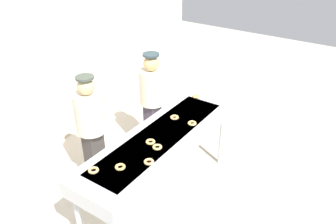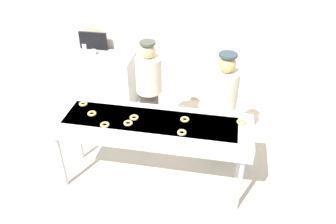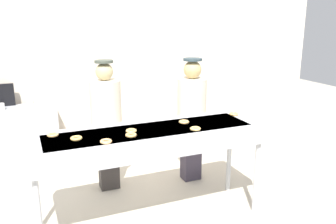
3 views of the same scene
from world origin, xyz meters
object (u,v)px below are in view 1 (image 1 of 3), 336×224
at_px(glazed_donut_2, 93,170).
at_px(glazed_donut_3, 174,117).
at_px(worker_baker, 152,97).
at_px(fryer_conveyor, 161,141).
at_px(glazed_donut_0, 149,162).
at_px(glazed_donut_5, 151,142).
at_px(glazed_donut_6, 196,96).
at_px(glazed_donut_4, 157,147).
at_px(glazed_donut_1, 120,167).
at_px(glazed_donut_7, 192,123).
at_px(worker_assistant, 91,125).

xyz_separation_m(glazed_donut_2, glazed_donut_3, (1.35, -0.10, 0.00)).
bearing_deg(worker_baker, fryer_conveyor, 47.43).
height_order(glazed_donut_0, glazed_donut_5, same).
height_order(glazed_donut_3, glazed_donut_6, same).
bearing_deg(glazed_donut_3, glazed_donut_4, -163.07).
bearing_deg(glazed_donut_5, glazed_donut_2, 166.09).
height_order(glazed_donut_1, glazed_donut_2, same).
xyz_separation_m(glazed_donut_1, glazed_donut_2, (-0.19, 0.19, 0.00)).
height_order(fryer_conveyor, glazed_donut_1, glazed_donut_1).
xyz_separation_m(glazed_donut_3, glazed_donut_5, (-0.62, -0.08, 0.00)).
height_order(glazed_donut_7, worker_assistant, worker_assistant).
xyz_separation_m(glazed_donut_2, glazed_donut_7, (1.36, -0.36, 0.00)).
xyz_separation_m(glazed_donut_5, glazed_donut_6, (1.30, 0.15, 0.00)).
relative_size(glazed_donut_7, worker_assistant, 0.07).
height_order(fryer_conveyor, glazed_donut_5, glazed_donut_5).
bearing_deg(glazed_donut_3, worker_assistant, 127.16).
relative_size(glazed_donut_3, worker_baker, 0.07).
bearing_deg(worker_assistant, glazed_donut_4, 92.38).
relative_size(glazed_donut_1, glazed_donut_6, 1.00).
height_order(glazed_donut_1, glazed_donut_3, same).
xyz_separation_m(glazed_donut_0, worker_baker, (1.36, 0.97, -0.09)).
relative_size(glazed_donut_3, worker_assistant, 0.07).
relative_size(glazed_donut_0, worker_assistant, 0.07).
height_order(glazed_donut_3, glazed_donut_5, same).
xyz_separation_m(fryer_conveyor, worker_baker, (0.85, 0.77, 0.02)).
xyz_separation_m(glazed_donut_1, glazed_donut_5, (0.54, 0.01, 0.00)).
distance_m(glazed_donut_5, worker_assistant, 0.95).
xyz_separation_m(fryer_conveyor, glazed_donut_2, (-0.94, 0.18, 0.11)).
relative_size(glazed_donut_6, glazed_donut_7, 1.00).
distance_m(glazed_donut_5, glazed_donut_7, 0.65).
relative_size(glazed_donut_6, worker_assistant, 0.07).
distance_m(fryer_conveyor, glazed_donut_5, 0.23).
relative_size(glazed_donut_0, glazed_donut_5, 1.00).
relative_size(glazed_donut_1, glazed_donut_5, 1.00).
relative_size(glazed_donut_5, worker_assistant, 0.07).
xyz_separation_m(glazed_donut_1, worker_assistant, (0.51, 0.95, -0.09)).
bearing_deg(glazed_donut_0, glazed_donut_3, 17.04).
xyz_separation_m(glazed_donut_4, glazed_donut_6, (1.34, 0.27, 0.00)).
distance_m(glazed_donut_2, glazed_donut_4, 0.76).
relative_size(glazed_donut_0, glazed_donut_1, 1.00).
xyz_separation_m(glazed_donut_1, glazed_donut_6, (1.84, 0.16, 0.00)).
height_order(fryer_conveyor, worker_baker, worker_baker).
distance_m(glazed_donut_1, glazed_donut_3, 1.16).
bearing_deg(worker_baker, glazed_donut_1, 31.53).
distance_m(glazed_donut_2, glazed_donut_6, 2.03).
distance_m(fryer_conveyor, glazed_donut_1, 0.75).
relative_size(fryer_conveyor, glazed_donut_6, 22.64).
xyz_separation_m(glazed_donut_0, glazed_donut_4, (0.26, 0.08, 0.00)).
distance_m(glazed_donut_2, glazed_donut_3, 1.36).
xyz_separation_m(fryer_conveyor, worker_assistant, (-0.24, 0.94, 0.02)).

